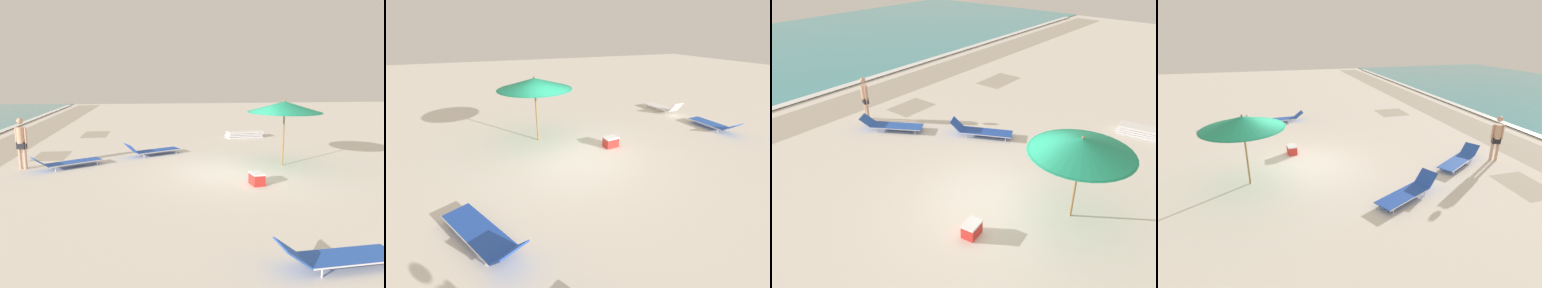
# 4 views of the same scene
# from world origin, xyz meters

# --- Properties ---
(ground_plane) EXTENTS (60.00, 60.00, 0.16)m
(ground_plane) POSITION_xyz_m (0.00, 0.01, -0.08)
(ground_plane) COLOR silver
(beach_umbrella) EXTENTS (2.60, 2.60, 2.35)m
(beach_umbrella) POSITION_xyz_m (0.77, -1.76, 2.09)
(beach_umbrella) COLOR #9E7547
(beach_umbrella) RESTS_ON ground_plane
(sun_lounger_under_umbrella) EXTENTS (1.74, 2.32, 0.51)m
(sun_lounger_under_umbrella) POSITION_xyz_m (1.24, 5.78, 0.21)
(sun_lounger_under_umbrella) COLOR blue
(sun_lounger_under_umbrella) RESTS_ON ground_plane
(sun_lounger_beside_umbrella) EXTENTS (1.55, 2.29, 0.57)m
(sun_lounger_beside_umbrella) POSITION_xyz_m (2.98, 2.84, 0.21)
(sun_lounger_beside_umbrella) COLOR blue
(sun_lounger_beside_umbrella) RESTS_ON ground_plane
(sun_lounger_near_water_left) EXTENTS (0.76, 2.12, 0.51)m
(sun_lounger_near_water_left) POSITION_xyz_m (-6.28, -0.20, 0.21)
(sun_lounger_near_water_left) COLOR blue
(sun_lounger_near_water_left) RESTS_ON ground_plane
(sun_lounger_near_water_right) EXTENTS (0.81, 2.11, 0.62)m
(sun_lounger_near_water_right) POSITION_xyz_m (-5.99, -3.03, 0.22)
(sun_lounger_near_water_right) COLOR white
(sun_lounger_near_water_right) RESTS_ON ground_plane
(beachgoer_wading_adult) EXTENTS (0.27, 0.43, 1.76)m
(beachgoer_wading_adult) POSITION_xyz_m (1.26, 7.28, 1.00)
(beachgoer_wading_adult) COLOR tan
(beachgoer_wading_adult) RESTS_ON ground_plane
(cooler_box) EXTENTS (0.54, 0.41, 0.37)m
(cooler_box) POSITION_xyz_m (-1.45, -0.20, 0.19)
(cooler_box) COLOR red
(cooler_box) RESTS_ON ground_plane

